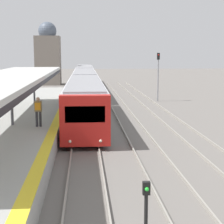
% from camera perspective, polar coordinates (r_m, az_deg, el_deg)
% --- Properties ---
extents(platform_canopy, '(4.00, 24.15, 2.87)m').
position_cam_1_polar(platform_canopy, '(21.87, -15.08, 5.19)').
color(platform_canopy, beige).
rests_on(platform_canopy, station_platform).
extents(person_on_platform, '(0.40, 0.40, 1.66)m').
position_cam_1_polar(person_on_platform, '(21.20, -11.19, 0.41)').
color(person_on_platform, '#2D2D33').
rests_on(person_on_platform, station_platform).
extents(train_near, '(2.68, 50.43, 3.06)m').
position_cam_1_polar(train_near, '(44.38, -4.20, 4.53)').
color(train_near, red).
rests_on(train_near, ground_plane).
extents(signal_post_near, '(0.20, 0.22, 1.72)m').
position_cam_1_polar(signal_post_near, '(10.36, 5.22, -13.90)').
color(signal_post_near, black).
rests_on(signal_post_near, ground_plane).
extents(signal_mast_far, '(0.28, 0.29, 5.14)m').
position_cam_1_polar(signal_mast_far, '(40.28, 7.04, 6.21)').
color(signal_mast_far, gray).
rests_on(signal_mast_far, ground_plane).
extents(distant_domed_building, '(4.00, 4.00, 10.13)m').
position_cam_1_polar(distant_domed_building, '(62.53, -9.73, 8.46)').
color(distant_domed_building, slate).
rests_on(distant_domed_building, ground_plane).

